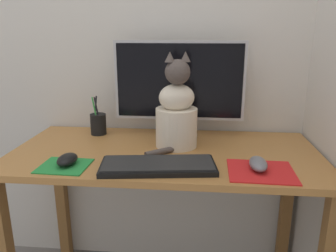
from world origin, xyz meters
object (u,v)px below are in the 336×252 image
cat (177,113)px  pen_cup (98,124)px  computer_mouse_left (67,160)px  keyboard (158,165)px  monitor (179,85)px  computer_mouse_right (258,164)px

cat → pen_cup: size_ratio=2.18×
computer_mouse_left → pen_cup: pen_cup is taller
keyboard → cat: size_ratio=1.08×
pen_cup → monitor: bearing=1.6°
computer_mouse_left → cat: (0.37, 0.24, 0.12)m
keyboard → cat: 0.28m
computer_mouse_right → cat: (-0.30, 0.22, 0.12)m
cat → pen_cup: bearing=142.6°
monitor → computer_mouse_right: monitor is taller
keyboard → computer_mouse_right: size_ratio=3.66×
keyboard → pen_cup: pen_cup is taller
monitor → keyboard: (-0.05, -0.38, -0.22)m
monitor → pen_cup: monitor is taller
monitor → keyboard: monitor is taller
computer_mouse_left → computer_mouse_right: 0.67m
monitor → pen_cup: size_ratio=3.23×
keyboard → pen_cup: size_ratio=2.35×
computer_mouse_right → cat: bearing=143.2°
computer_mouse_left → computer_mouse_right: computer_mouse_right is taller
computer_mouse_left → keyboard: bearing=0.6°
cat → computer_mouse_right: bearing=-54.7°
monitor → keyboard: 0.45m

